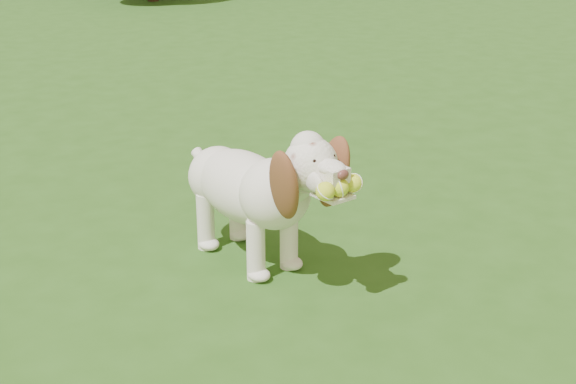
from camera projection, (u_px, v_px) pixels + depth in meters
ground at (277, 199)px, 4.17m from camera, size 80.00×80.00×0.00m
dog at (257, 186)px, 3.34m from camera, size 0.43×1.04×0.68m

